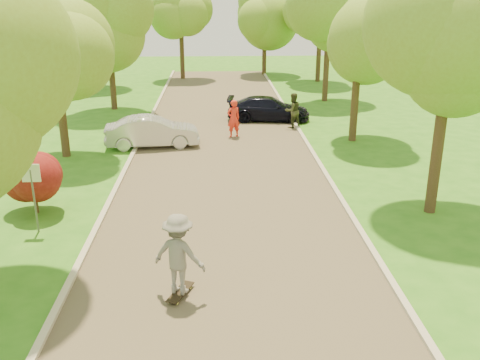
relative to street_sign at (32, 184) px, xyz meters
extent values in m
plane|color=#2C6E1A|center=(5.80, -4.00, -1.56)|extent=(100.00, 100.00, 0.00)
cube|color=#4C4438|center=(5.80, 4.00, -1.56)|extent=(8.00, 60.00, 0.01)
cube|color=#B2AD9E|center=(1.75, 4.00, -1.50)|extent=(0.18, 60.00, 0.12)
cube|color=#B2AD9E|center=(9.85, 4.00, -1.50)|extent=(0.18, 60.00, 0.12)
cylinder|color=#59595E|center=(0.00, 0.00, -0.56)|extent=(0.06, 0.06, 2.00)
cube|color=white|center=(0.00, 0.00, 0.34)|extent=(0.55, 0.04, 0.55)
cylinder|color=#382619|center=(-0.50, 1.50, -1.21)|extent=(0.12, 0.12, 0.70)
sphere|color=#590F0F|center=(-0.50, 1.50, -0.46)|extent=(1.70, 1.70, 1.70)
cylinder|color=#382619|center=(-1.20, 8.00, 0.01)|extent=(0.36, 0.36, 3.15)
sphere|color=olive|center=(-1.20, 8.00, 2.85)|extent=(4.20, 4.20, 4.20)
sphere|color=olive|center=(-0.57, 8.00, 3.48)|extent=(3.15, 3.15, 3.15)
cylinder|color=#382619|center=(-0.80, 18.00, 0.35)|extent=(0.36, 0.36, 3.83)
sphere|color=olive|center=(-0.80, 18.00, 3.70)|extent=(4.80, 4.80, 4.80)
sphere|color=olive|center=(-0.08, 18.00, 4.42)|extent=(3.60, 3.60, 3.60)
cylinder|color=#382619|center=(12.60, 1.00, 0.35)|extent=(0.36, 0.36, 3.83)
sphere|color=olive|center=(12.60, 1.00, 3.76)|extent=(5.00, 5.00, 5.00)
sphere|color=olive|center=(13.35, 1.00, 4.51)|extent=(3.75, 3.75, 3.75)
cylinder|color=#382619|center=(12.20, 10.00, 0.12)|extent=(0.36, 0.36, 3.38)
sphere|color=olive|center=(12.20, 10.00, 3.13)|extent=(4.40, 4.40, 4.40)
sphere|color=olive|center=(12.86, 10.00, 3.79)|extent=(3.30, 3.30, 3.30)
cylinder|color=#382619|center=(12.80, 20.00, 0.46)|extent=(0.36, 0.36, 4.05)
sphere|color=olive|center=(12.80, 20.00, 4.05)|extent=(5.20, 5.20, 5.20)
sphere|color=olive|center=(13.58, 20.00, 4.83)|extent=(3.90, 3.90, 3.90)
cylinder|color=#382619|center=(-3.20, 26.00, 0.24)|extent=(0.36, 0.36, 3.60)
sphere|color=olive|center=(-3.20, 26.00, 3.54)|extent=(5.00, 5.00, 5.00)
sphere|color=olive|center=(-2.45, 26.00, 4.29)|extent=(3.75, 3.75, 3.75)
cylinder|color=#382619|center=(13.80, 28.00, 0.35)|extent=(0.36, 0.36, 3.83)
sphere|color=olive|center=(13.80, 28.00, 3.76)|extent=(5.00, 5.00, 5.00)
sphere|color=olive|center=(14.55, 28.00, 4.51)|extent=(3.75, 3.75, 3.75)
cylinder|color=#382619|center=(2.80, 30.00, 0.12)|extent=(0.36, 0.36, 3.38)
sphere|color=olive|center=(2.80, 30.00, 3.25)|extent=(4.80, 4.80, 4.80)
sphere|color=olive|center=(3.52, 30.00, 3.97)|extent=(3.60, 3.60, 3.60)
cylinder|color=#382619|center=(9.80, 32.00, 0.24)|extent=(0.36, 0.36, 3.60)
sphere|color=olive|center=(9.80, 32.00, 3.54)|extent=(5.00, 5.00, 5.00)
sphere|color=olive|center=(10.55, 32.00, 4.29)|extent=(3.75, 3.75, 3.75)
imported|color=silver|center=(2.50, 9.36, -0.85)|extent=(4.50, 2.00, 1.44)
imported|color=black|center=(8.49, 14.49, -0.89)|extent=(4.80, 2.36, 1.34)
cube|color=black|center=(4.57, -3.89, -1.44)|extent=(0.66, 1.06, 0.02)
cylinder|color=#BFCC4C|center=(4.79, -3.58, -1.51)|extent=(0.06, 0.09, 0.08)
cylinder|color=#BFCC4C|center=(4.62, -3.51, -1.51)|extent=(0.06, 0.09, 0.08)
cylinder|color=#BFCC4C|center=(4.51, -4.26, -1.51)|extent=(0.06, 0.09, 0.08)
cylinder|color=#BFCC4C|center=(4.34, -4.19, -1.51)|extent=(0.06, 0.09, 0.08)
imported|color=slate|center=(4.57, -3.89, -0.43)|extent=(1.48, 1.18, 2.01)
imported|color=red|center=(6.38, 10.95, -0.62)|extent=(0.81, 0.68, 1.88)
imported|color=#353822|center=(9.60, 12.69, -0.63)|extent=(1.13, 1.03, 1.87)
camera|label=1|loc=(5.48, -15.19, 5.43)|focal=40.00mm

